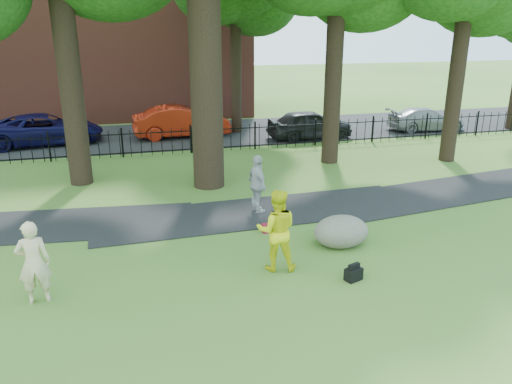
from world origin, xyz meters
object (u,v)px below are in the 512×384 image
object	(u,v)px
man	(277,230)
red_sedan	(182,121)
boulder	(341,230)
woman	(33,262)

from	to	relation	value
man	red_sedan	size ratio (longest dim) A/B	0.41
man	boulder	xyz separation A→B (m)	(2.05, 0.88, -0.56)
man	red_sedan	world-z (taller)	man
woman	red_sedan	size ratio (longest dim) A/B	0.37
woman	man	size ratio (longest dim) A/B	0.92
red_sedan	boulder	bearing A→B (deg)	-172.88
boulder	woman	bearing A→B (deg)	-171.78
woman	boulder	bearing A→B (deg)	-178.50
woman	boulder	world-z (taller)	woman
woman	red_sedan	world-z (taller)	woman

